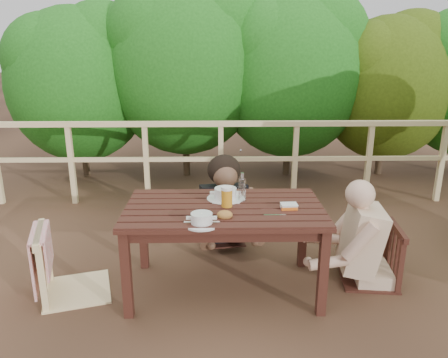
{
  "coord_description": "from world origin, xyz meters",
  "views": [
    {
      "loc": [
        -0.06,
        -3.04,
        1.86
      ],
      "look_at": [
        0.0,
        0.05,
        0.9
      ],
      "focal_mm": 34.55,
      "sensor_mm": 36.0,
      "label": 1
    }
  ],
  "objects_px": {
    "chair_far": "(221,199)",
    "soup_near": "(202,219)",
    "chair_right": "(373,229)",
    "diner_right": "(380,199)",
    "chair_left": "(71,231)",
    "soup_far": "(226,194)",
    "bread_roll": "(225,215)",
    "table": "(224,249)",
    "bottle": "(242,188)",
    "butter_tub": "(289,207)",
    "woman": "(221,173)",
    "beer_glass": "(227,197)"
  },
  "relations": [
    {
      "from": "chair_far",
      "to": "soup_near",
      "type": "height_order",
      "value": "chair_far"
    },
    {
      "from": "chair_right",
      "to": "diner_right",
      "type": "relative_size",
      "value": 0.64
    },
    {
      "from": "chair_left",
      "to": "soup_far",
      "type": "bearing_deg",
      "value": -96.81
    },
    {
      "from": "chair_left",
      "to": "bread_roll",
      "type": "distance_m",
      "value": 1.2
    },
    {
      "from": "table",
      "to": "bottle",
      "type": "distance_m",
      "value": 0.5
    },
    {
      "from": "chair_far",
      "to": "soup_far",
      "type": "distance_m",
      "value": 0.8
    },
    {
      "from": "soup_far",
      "to": "chair_left",
      "type": "bearing_deg",
      "value": -170.44
    },
    {
      "from": "chair_right",
      "to": "bread_roll",
      "type": "bearing_deg",
      "value": -67.9
    },
    {
      "from": "chair_far",
      "to": "bottle",
      "type": "xyz_separation_m",
      "value": [
        0.16,
        -0.8,
        0.38
      ]
    },
    {
      "from": "diner_right",
      "to": "bottle",
      "type": "bearing_deg",
      "value": 96.3
    },
    {
      "from": "chair_left",
      "to": "soup_far",
      "type": "distance_m",
      "value": 1.21
    },
    {
      "from": "chair_far",
      "to": "diner_right",
      "type": "distance_m",
      "value": 1.5
    },
    {
      "from": "soup_near",
      "to": "bottle",
      "type": "xyz_separation_m",
      "value": [
        0.3,
        0.43,
        0.08
      ]
    },
    {
      "from": "soup_near",
      "to": "butter_tub",
      "type": "bearing_deg",
      "value": 21.87
    },
    {
      "from": "woman",
      "to": "bottle",
      "type": "distance_m",
      "value": 0.84
    },
    {
      "from": "woman",
      "to": "soup_far",
      "type": "bearing_deg",
      "value": 82.93
    },
    {
      "from": "chair_far",
      "to": "bread_roll",
      "type": "relative_size",
      "value": 7.61
    },
    {
      "from": "bread_roll",
      "to": "diner_right",
      "type": "bearing_deg",
      "value": 15.43
    },
    {
      "from": "soup_near",
      "to": "bread_roll",
      "type": "relative_size",
      "value": 2.23
    },
    {
      "from": "chair_far",
      "to": "chair_right",
      "type": "distance_m",
      "value": 1.45
    },
    {
      "from": "bread_roll",
      "to": "bottle",
      "type": "bearing_deg",
      "value": 67.23
    },
    {
      "from": "chair_left",
      "to": "soup_near",
      "type": "distance_m",
      "value": 1.07
    },
    {
      "from": "chair_right",
      "to": "woman",
      "type": "distance_m",
      "value": 1.48
    },
    {
      "from": "chair_far",
      "to": "beer_glass",
      "type": "height_order",
      "value": "beer_glass"
    },
    {
      "from": "table",
      "to": "chair_left",
      "type": "bearing_deg",
      "value": -178.76
    },
    {
      "from": "chair_left",
      "to": "soup_near",
      "type": "xyz_separation_m",
      "value": [
        1.0,
        -0.29,
        0.21
      ]
    },
    {
      "from": "chair_left",
      "to": "soup_far",
      "type": "relative_size",
      "value": 3.49
    },
    {
      "from": "diner_right",
      "to": "soup_near",
      "type": "bearing_deg",
      "value": 113.55
    },
    {
      "from": "chair_left",
      "to": "diner_right",
      "type": "bearing_deg",
      "value": -103.1
    },
    {
      "from": "table",
      "to": "woman",
      "type": "bearing_deg",
      "value": 90.94
    },
    {
      "from": "woman",
      "to": "butter_tub",
      "type": "bearing_deg",
      "value": 107.27
    },
    {
      "from": "bottle",
      "to": "bread_roll",
      "type": "bearing_deg",
      "value": -112.77
    },
    {
      "from": "bread_roll",
      "to": "chair_left",
      "type": "bearing_deg",
      "value": 170.15
    },
    {
      "from": "table",
      "to": "chair_right",
      "type": "height_order",
      "value": "chair_right"
    },
    {
      "from": "chair_left",
      "to": "chair_right",
      "type": "bearing_deg",
      "value": -103.06
    },
    {
      "from": "chair_left",
      "to": "bottle",
      "type": "distance_m",
      "value": 1.34
    },
    {
      "from": "chair_left",
      "to": "butter_tub",
      "type": "xyz_separation_m",
      "value": [
        1.64,
        -0.04,
        0.2
      ]
    },
    {
      "from": "woman",
      "to": "diner_right",
      "type": "bearing_deg",
      "value": 137.28
    },
    {
      "from": "diner_right",
      "to": "beer_glass",
      "type": "xyz_separation_m",
      "value": [
        -1.2,
        -0.12,
        0.07
      ]
    },
    {
      "from": "beer_glass",
      "to": "chair_left",
      "type": "bearing_deg",
      "value": -179.03
    },
    {
      "from": "soup_near",
      "to": "chair_right",
      "type": "bearing_deg",
      "value": 17.61
    },
    {
      "from": "diner_right",
      "to": "soup_far",
      "type": "xyz_separation_m",
      "value": [
        -1.21,
        0.06,
        0.03
      ]
    },
    {
      "from": "chair_far",
      "to": "woman",
      "type": "xyz_separation_m",
      "value": [
        0.0,
        0.02,
        0.26
      ]
    },
    {
      "from": "chair_left",
      "to": "diner_right",
      "type": "height_order",
      "value": "diner_right"
    },
    {
      "from": "soup_near",
      "to": "beer_glass",
      "type": "distance_m",
      "value": 0.36
    },
    {
      "from": "table",
      "to": "soup_near",
      "type": "bearing_deg",
      "value": -116.63
    },
    {
      "from": "chair_far",
      "to": "soup_far",
      "type": "bearing_deg",
      "value": -97.01
    },
    {
      "from": "woman",
      "to": "bottle",
      "type": "height_order",
      "value": "woman"
    },
    {
      "from": "soup_far",
      "to": "bottle",
      "type": "height_order",
      "value": "bottle"
    },
    {
      "from": "diner_right",
      "to": "butter_tub",
      "type": "height_order",
      "value": "diner_right"
    }
  ]
}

